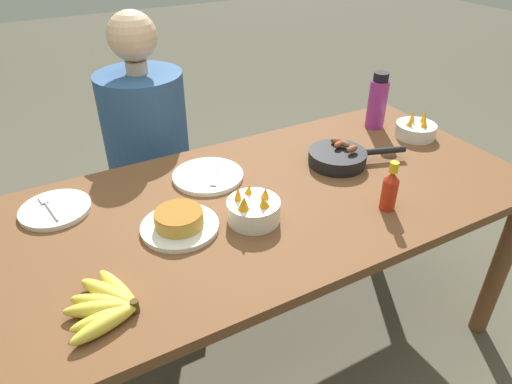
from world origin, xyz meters
TOP-DOWN VIEW (x-y plane):
  - ground_plane at (0.00, 0.00)m, footprint 14.00×14.00m
  - dining_table at (0.00, 0.00)m, footprint 1.89×0.86m
  - banana_bunch at (-0.54, -0.25)m, footprint 0.18×0.23m
  - skillet at (0.38, 0.06)m, footprint 0.36×0.21m
  - frittata_plate_center at (-0.27, -0.03)m, footprint 0.23×0.23m
  - empty_plate_near_front at (-0.08, 0.20)m, footprint 0.25×0.25m
  - empty_plate_far_left at (-0.58, 0.25)m, footprint 0.22×0.22m
  - fruit_bowl_mango at (-0.06, -0.09)m, footprint 0.16×0.16m
  - fruit_bowl_citrus at (0.80, 0.10)m, footprint 0.16×0.16m
  - water_bottle at (0.72, 0.25)m, footprint 0.08×0.08m
  - hot_sauce_bottle at (0.34, -0.24)m, footprint 0.05×0.05m
  - person_figure at (-0.15, 0.69)m, footprint 0.39×0.39m

SIDE VIEW (x-z plane):
  - ground_plane at x=0.00m, z-range 0.00..0.00m
  - person_figure at x=-0.15m, z-range -0.11..1.11m
  - dining_table at x=0.00m, z-range 0.28..1.01m
  - empty_plate_near_front at x=-0.08m, z-range 0.73..0.75m
  - empty_plate_far_left at x=-0.58m, z-range 0.73..0.75m
  - banana_bunch at x=-0.54m, z-range 0.73..0.77m
  - frittata_plate_center at x=-0.27m, z-range 0.73..0.79m
  - skillet at x=0.38m, z-range 0.72..0.80m
  - fruit_bowl_citrus at x=0.80m, z-range 0.71..0.82m
  - fruit_bowl_mango at x=-0.06m, z-range 0.71..0.83m
  - hot_sauce_bottle at x=0.34m, z-range 0.72..0.89m
  - water_bottle at x=0.72m, z-range 0.73..0.96m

